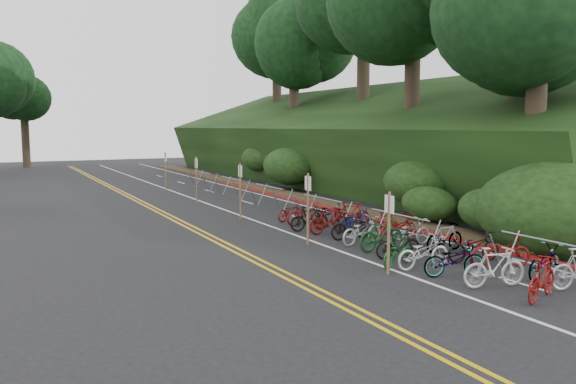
% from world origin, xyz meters
% --- Properties ---
extents(ground, '(120.00, 120.00, 0.00)m').
position_xyz_m(ground, '(0.00, 0.00, 0.00)').
color(ground, black).
rests_on(ground, ground).
extents(road_markings, '(7.47, 80.00, 0.01)m').
position_xyz_m(road_markings, '(0.63, 10.10, 0.00)').
color(road_markings, gold).
rests_on(road_markings, ground).
extents(red_curb, '(0.25, 28.00, 0.10)m').
position_xyz_m(red_curb, '(5.70, 12.00, 0.05)').
color(red_curb, maroon).
rests_on(red_curb, ground).
extents(embankment, '(14.30, 48.14, 9.11)m').
position_xyz_m(embankment, '(12.96, 19.04, 2.57)').
color(embankment, black).
rests_on(embankment, ground).
extents(tree_cluster, '(31.92, 53.60, 17.44)m').
position_xyz_m(tree_cluster, '(9.76, 22.04, 10.91)').
color(tree_cluster, '#2D2319').
rests_on(tree_cluster, ground).
extents(bike_rack_front, '(1.18, 3.16, 1.25)m').
position_xyz_m(bike_rack_front, '(3.33, -2.61, 0.91)').
color(bike_rack_front, gray).
rests_on(bike_rack_front, ground).
extents(bike_racks_rest, '(1.14, 23.00, 1.17)m').
position_xyz_m(bike_racks_rest, '(3.00, 13.00, 0.85)').
color(bike_racks_rest, gray).
rests_on(bike_racks_rest, ground).
extents(signpost_near, '(0.08, 0.40, 2.32)m').
position_xyz_m(signpost_near, '(0.61, 0.50, 1.33)').
color(signpost_near, brown).
rests_on(signpost_near, ground).
extents(signposts_rest, '(0.08, 18.40, 2.50)m').
position_xyz_m(signposts_rest, '(0.60, 14.00, 1.43)').
color(signposts_rest, brown).
rests_on(signposts_rest, ground).
extents(bike_front, '(1.08, 1.66, 0.82)m').
position_xyz_m(bike_front, '(1.42, 1.10, 0.41)').
color(bike_front, '#144C1E').
rests_on(bike_front, ground).
extents(bike_valet, '(3.12, 14.47, 1.10)m').
position_xyz_m(bike_valet, '(3.00, 2.95, 0.49)').
color(bike_valet, maroon).
rests_on(bike_valet, ground).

